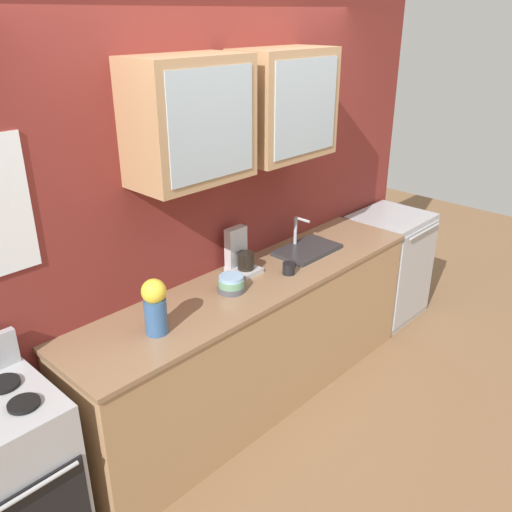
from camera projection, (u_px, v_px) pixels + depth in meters
name	position (u px, v px, depth m)	size (l,w,h in m)	color
ground_plane	(256.00, 397.00, 3.83)	(10.00, 10.00, 0.00)	brown
back_wall_unit	(220.00, 178.00, 3.39)	(4.09, 0.46, 2.83)	maroon
counter	(256.00, 342.00, 3.64)	(2.65, 0.60, 0.92)	#A87F56
stove_range	(4.00, 487.00, 2.52)	(0.58, 0.58, 1.10)	#ADAFB5
sink_faucet	(307.00, 249.00, 3.86)	(0.46, 0.29, 0.24)	#2D2D30
bowl_stack	(231.00, 284.00, 3.30)	(0.17, 0.17, 0.10)	#4C4C54
vase	(155.00, 305.00, 2.83)	(0.13, 0.13, 0.31)	#33598C
cup_near_sink	(289.00, 268.00, 3.53)	(0.11, 0.08, 0.08)	black
dishwasher	(387.00, 265.00, 4.74)	(0.62, 0.59, 0.92)	#ADAFB5
coffee_maker	(240.00, 255.00, 3.54)	(0.17, 0.20, 0.29)	#B7B7BC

